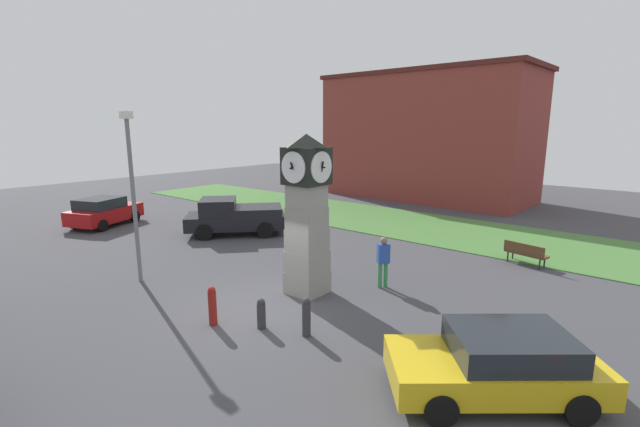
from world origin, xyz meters
name	(u,v)px	position (x,y,z in m)	size (l,w,h in m)	color
ground_plane	(259,310)	(0.00, 0.00, 0.00)	(71.57, 71.57, 0.00)	#424247
clock_tower	(307,213)	(0.22, 1.97, 2.70)	(1.54, 1.54, 5.20)	gray
bollard_near_tower	(306,317)	(2.18, -0.30, 0.54)	(0.23, 0.23, 1.06)	#333338
bollard_mid_row	(261,313)	(0.95, -0.76, 0.44)	(0.24, 0.24, 0.87)	#333338
bollard_far_row	(212,305)	(-0.25, -1.48, 0.57)	(0.23, 0.23, 1.12)	maroon
car_far_lot	(104,211)	(-14.79, 2.05, 0.80)	(3.23, 4.30, 1.58)	#A51111
car_silver_hatch	(498,363)	(6.86, 0.27, 0.73)	(4.39, 4.10, 1.41)	gold
pickup_truck	(235,216)	(-7.73, 5.46, 0.93)	(4.82, 5.01, 1.85)	black
bench	(525,252)	(4.99, 9.63, 0.52)	(1.67, 0.85, 0.90)	brown
pedestrian_near_bench	(383,259)	(1.91, 3.95, 1.03)	(0.44, 0.46, 1.78)	#338C4C
street_lamp_near_road	(132,185)	(-5.09, -1.03, 3.44)	(0.50, 0.24, 5.91)	slate
warehouse_blue_far	(427,136)	(-5.60, 22.23, 4.66)	(15.76, 7.49, 9.29)	maroon
grass_verge_far	(404,223)	(-2.29, 13.12, 0.02)	(42.94, 6.76, 0.04)	#477A38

